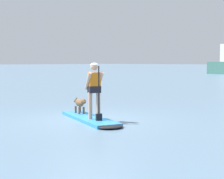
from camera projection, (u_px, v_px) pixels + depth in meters
ground_plane at (89, 120)px, 11.41m from camera, size 400.00×400.00×0.00m
paddleboard at (92, 120)px, 11.20m from camera, size 3.48×1.87×0.10m
person_paddler at (94, 87)px, 10.92m from camera, size 0.67×0.58×1.68m
dog at (80, 103)px, 12.11m from camera, size 1.02×0.44×0.53m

